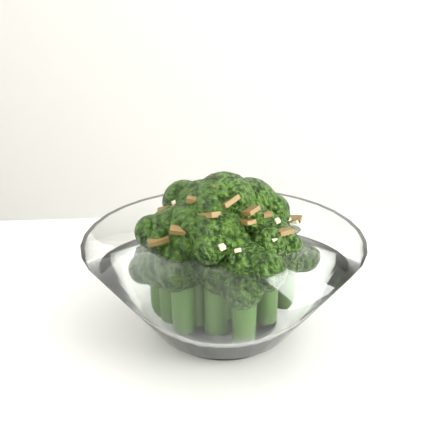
# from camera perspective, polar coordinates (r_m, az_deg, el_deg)

# --- Properties ---
(broccoli_dish) EXTENTS (0.19, 0.19, 0.12)m
(broccoli_dish) POSITION_cam_1_polar(r_m,az_deg,el_deg) (0.47, -0.15, -3.85)
(broccoli_dish) COLOR white
(broccoli_dish) RESTS_ON table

